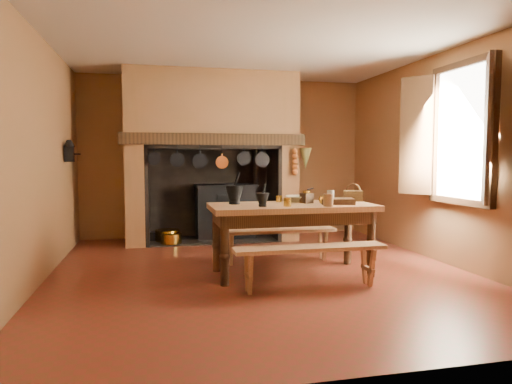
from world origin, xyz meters
TOP-DOWN VIEW (x-y plane):
  - floor at (0.00, 0.00)m, footprint 5.50×5.50m
  - ceiling at (0.00, 0.00)m, footprint 5.50×5.50m
  - back_wall at (0.00, 2.75)m, footprint 5.00×0.02m
  - wall_left at (-2.50, 0.00)m, footprint 0.02×5.50m
  - wall_right at (2.50, 0.00)m, footprint 0.02×5.50m
  - wall_front at (0.00, -2.75)m, footprint 5.00×0.02m
  - chimney_breast at (-0.30, 2.31)m, footprint 2.95×0.96m
  - iron_range at (-0.04, 2.45)m, footprint 1.12×0.55m
  - hearth_pans at (-1.05, 2.22)m, footprint 0.51×0.62m
  - hanging_pans at (-0.34, 1.81)m, footprint 1.92×0.29m
  - onion_string at (1.00, 1.79)m, footprint 0.12×0.10m
  - herb_bunch at (1.18, 1.79)m, footprint 0.20×0.20m
  - window at (2.35, -0.40)m, footprint 0.39×1.75m
  - wall_coffee_mill at (-2.42, 1.55)m, footprint 0.23×0.16m
  - work_table at (0.35, -0.16)m, footprint 1.95×0.87m
  - bench_front at (0.35, -0.81)m, footprint 1.65×0.29m
  - bench_back at (0.35, 0.48)m, footprint 1.58×0.28m
  - mortar_large at (-0.32, 0.00)m, footprint 0.23×0.23m
  - mortar_small at (-0.06, -0.34)m, footprint 0.15×0.15m
  - coffee_grinder at (0.56, -0.08)m, footprint 0.18×0.16m
  - brass_mug_a at (0.22, -0.39)m, footprint 0.10×0.10m
  - brass_mug_b at (0.27, 0.13)m, footprint 0.09×0.09m
  - mixing_bowl at (0.50, 0.08)m, footprint 0.40×0.40m
  - stoneware_crock at (0.68, -0.49)m, footprint 0.15×0.15m
  - glass_jar at (0.85, -0.14)m, footprint 0.11×0.11m
  - wicker_basket at (1.23, 0.04)m, footprint 0.28×0.25m
  - wooden_tray at (0.89, -0.24)m, footprint 0.44×0.36m
  - brass_cup at (0.72, -0.24)m, footprint 0.15×0.15m

SIDE VIEW (x-z plane):
  - floor at x=0.00m, z-range 0.00..0.00m
  - hearth_pans at x=-1.05m, z-range -0.01..0.19m
  - bench_back at x=0.35m, z-range 0.11..0.56m
  - bench_front at x=0.35m, z-range 0.12..0.58m
  - iron_range at x=-0.04m, z-range -0.32..1.28m
  - work_table at x=0.35m, z-range 0.29..1.14m
  - wooden_tray at x=0.89m, z-range 0.85..0.91m
  - mixing_bowl at x=0.50m, z-range 0.85..0.93m
  - brass_mug_b at x=0.27m, z-range 0.85..0.93m
  - brass_cup at x=0.72m, z-range 0.85..0.93m
  - brass_mug_a at x=0.22m, z-range 0.85..0.95m
  - stoneware_crock at x=0.68m, z-range 0.85..0.99m
  - coffee_grinder at x=0.56m, z-range 0.82..1.01m
  - wicker_basket at x=1.23m, z-range 0.81..1.03m
  - glass_jar at x=0.85m, z-range 0.85..1.00m
  - mortar_small at x=-0.06m, z-range 0.80..1.07m
  - mortar_large at x=-0.32m, z-range 0.78..1.17m
  - onion_string at x=1.00m, z-range 1.10..1.56m
  - hanging_pans at x=-0.34m, z-range 1.23..1.50m
  - herb_bunch at x=1.18m, z-range 1.21..1.56m
  - back_wall at x=0.00m, z-range 0.00..2.80m
  - wall_left at x=-2.50m, z-range 0.00..2.80m
  - wall_right at x=2.50m, z-range 0.00..2.80m
  - wall_front at x=0.00m, z-range 0.00..2.80m
  - wall_coffee_mill at x=-2.42m, z-range 1.36..1.67m
  - window at x=2.35m, z-range 0.82..2.58m
  - chimney_breast at x=-0.30m, z-range 0.41..3.21m
  - ceiling at x=0.00m, z-range 2.80..2.80m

